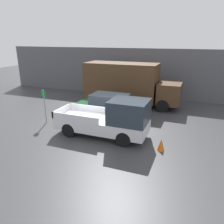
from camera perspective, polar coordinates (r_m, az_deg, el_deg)
name	(u,v)px	position (r m, az deg, el deg)	size (l,w,h in m)	color
ground_plane	(90,130)	(13.56, -5.70, -4.74)	(60.00, 60.00, 0.00)	#3D3D3F
building_wall	(133,73)	(21.30, 5.57, 10.20)	(28.00, 0.15, 4.52)	#56565B
pickup_truck	(111,119)	(12.26, -0.38, -1.97)	(5.32, 1.99, 2.28)	silver
car	(109,106)	(15.25, -0.88, 1.46)	(4.64, 1.91, 1.73)	#1E592D
delivery_truck	(127,83)	(18.42, 4.06, 7.58)	(7.89, 2.43, 3.47)	#4C331E
parking_sign	(45,104)	(14.93, -17.18, 2.00)	(0.30, 0.07, 2.30)	gray
traffic_cone	(161,145)	(11.35, 12.71, -8.31)	(0.37, 0.37, 0.62)	orange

